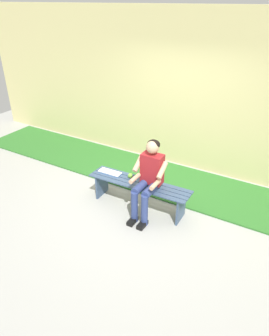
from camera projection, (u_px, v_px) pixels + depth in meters
ground_plane at (50, 218)px, 5.06m from camera, size 10.00×7.00×0.04m
grass_strip at (164, 179)px, 6.08m from camera, size 9.00×1.34×0.03m
brick_wall at (165, 89)px, 6.23m from camera, size 9.50×0.24×3.07m
bench_near at (139, 189)px, 5.14m from camera, size 1.77×0.45×0.48m
person_seated at (148, 177)px, 4.79m from camera, size 0.50×0.69×1.28m
apple at (130, 176)px, 5.20m from camera, size 0.08×0.08×0.08m
book_open at (110, 172)px, 5.36m from camera, size 0.42×0.17×0.02m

